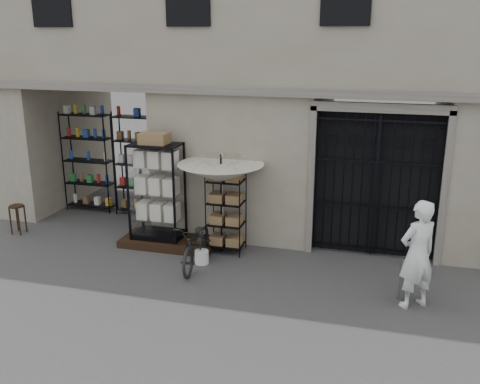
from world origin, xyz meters
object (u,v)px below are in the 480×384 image
(wooden_stool, at_px, (18,219))
(market_umbrella, at_px, (221,168))
(steel_bollard, at_px, (403,279))
(white_bucket, at_px, (202,257))
(bicycle, at_px, (197,265))
(wire_rack, at_px, (226,215))
(display_cabinet, at_px, (157,196))
(shopkeeper, at_px, (412,305))

(wooden_stool, bearing_deg, market_umbrella, 2.86)
(market_umbrella, xyz_separation_m, wooden_stool, (-4.70, -0.23, -1.42))
(steel_bollard, bearing_deg, market_umbrella, 161.55)
(white_bucket, distance_m, bicycle, 0.18)
(wire_rack, relative_size, market_umbrella, 0.66)
(white_bucket, distance_m, steel_bollard, 3.80)
(white_bucket, bearing_deg, steel_bollard, -7.53)
(display_cabinet, height_order, bicycle, display_cabinet)
(wire_rack, relative_size, wooden_stool, 2.45)
(display_cabinet, xyz_separation_m, steel_bollard, (4.98, -1.21, -0.68))
(bicycle, height_order, steel_bollard, bicycle)
(display_cabinet, relative_size, wooden_stool, 3.34)
(wooden_stool, bearing_deg, display_cabinet, 4.50)
(bicycle, relative_size, wooden_stool, 2.63)
(wire_rack, xyz_separation_m, market_umbrella, (-0.10, -0.01, 0.98))
(steel_bollard, bearing_deg, wooden_stool, 173.41)
(wire_rack, xyz_separation_m, steel_bollard, (3.47, -1.20, -0.41))
(shopkeeper, bearing_deg, steel_bollard, -85.37)
(bicycle, height_order, shopkeeper, bicycle)
(wire_rack, height_order, bicycle, wire_rack)
(steel_bollard, bearing_deg, wire_rack, 160.91)
(display_cabinet, relative_size, wire_rack, 1.36)
(shopkeeper, bearing_deg, bicycle, -44.53)
(display_cabinet, relative_size, steel_bollard, 2.88)
(wooden_stool, distance_m, shopkeeper, 8.52)
(display_cabinet, distance_m, wooden_stool, 3.38)
(wire_rack, relative_size, white_bucket, 5.90)
(display_cabinet, distance_m, shopkeeper, 5.43)
(market_umbrella, xyz_separation_m, steel_bollard, (3.57, -1.19, -1.38))
(display_cabinet, xyz_separation_m, market_umbrella, (1.41, -0.02, 0.71))
(wire_rack, xyz_separation_m, wooden_stool, (-4.80, -0.25, -0.44))
(bicycle, bearing_deg, white_bucket, 60.39)
(wooden_stool, relative_size, shopkeeper, 0.36)
(display_cabinet, height_order, wooden_stool, display_cabinet)
(market_umbrella, relative_size, steel_bollard, 3.22)
(bicycle, bearing_deg, display_cabinet, 139.98)
(white_bucket, bearing_deg, display_cabinet, 149.48)
(market_umbrella, distance_m, shopkeeper, 4.35)
(bicycle, relative_size, steel_bollard, 2.27)
(steel_bollard, distance_m, shopkeeper, 0.46)
(bicycle, distance_m, shopkeeper, 4.02)
(white_bucket, bearing_deg, shopkeeper, -9.92)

